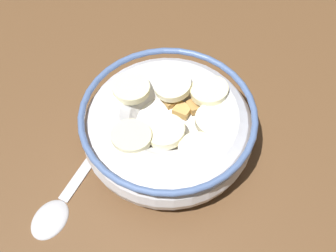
# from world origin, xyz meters

# --- Properties ---
(ground_plane) EXTENTS (1.10, 1.10, 0.02)m
(ground_plane) POSITION_xyz_m (0.00, 0.00, -0.01)
(ground_plane) COLOR brown
(cereal_bowl) EXTENTS (0.16, 0.16, 0.06)m
(cereal_bowl) POSITION_xyz_m (-0.00, -0.00, 0.03)
(cereal_bowl) COLOR silver
(cereal_bowl) RESTS_ON ground_plane
(spoon) EXTENTS (0.13, 0.06, 0.01)m
(spoon) POSITION_xyz_m (-0.08, 0.09, 0.00)
(spoon) COLOR #B7B7BC
(spoon) RESTS_ON ground_plane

